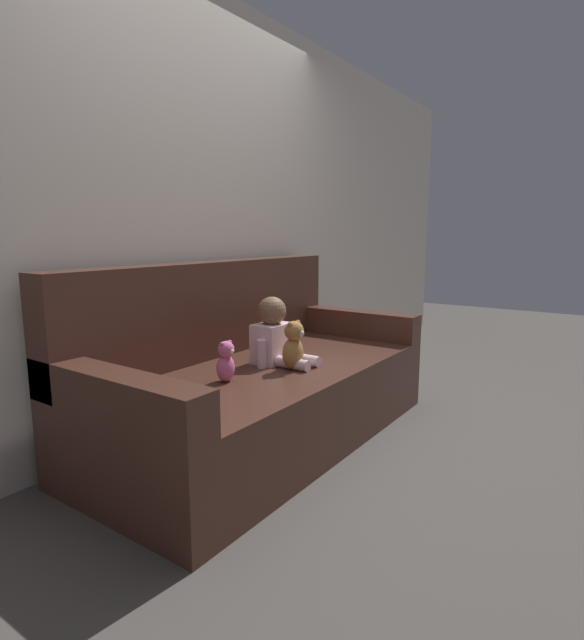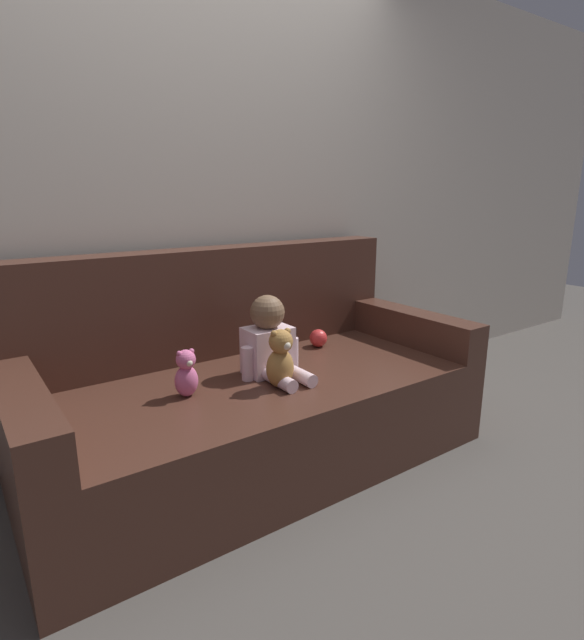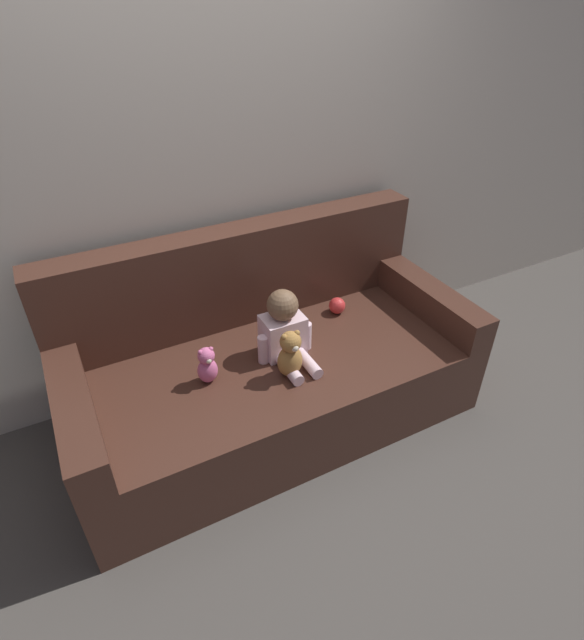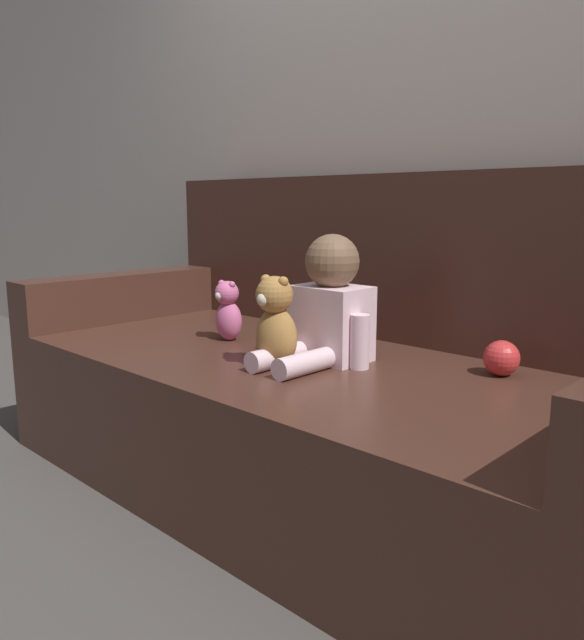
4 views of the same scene
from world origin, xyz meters
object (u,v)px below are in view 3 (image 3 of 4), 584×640
toy_ball (337,306)px  couch (268,363)px  plush_toy_side (207,365)px  teddy_bear_brown (290,354)px  person_baby (285,330)px

toy_ball → couch: bearing=-167.7°
couch → plush_toy_side: bearing=-163.2°
teddy_bear_brown → plush_toy_side: size_ratio=1.29×
couch → teddy_bear_brown: 0.35m
couch → teddy_bear_brown: size_ratio=8.00×
teddy_bear_brown → toy_ball: bearing=36.1°
person_baby → teddy_bear_brown: person_baby is taller
couch → toy_ball: bearing=12.3°
teddy_bear_brown → toy_ball: 0.63m
person_baby → toy_ball: person_baby is taller
couch → plush_toy_side: 0.44m
teddy_bear_brown → plush_toy_side: 0.40m
person_baby → plush_toy_side: 0.43m
couch → plush_toy_side: couch is taller
teddy_bear_brown → toy_ball: size_ratio=2.72×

